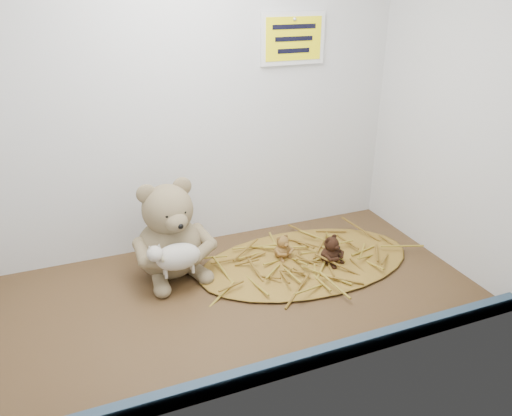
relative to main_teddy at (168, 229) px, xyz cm
name	(u,v)px	position (x,y,z in cm)	size (l,w,h in cm)	color
alcove_shell	(208,101)	(9.68, -6.15, 32.31)	(120.40, 60.20, 90.40)	#3A2A14
front_rail	(274,369)	(9.68, -43.95, -10.89)	(119.28, 2.20, 3.60)	#375069
straw_bed	(306,261)	(34.46, -8.28, -12.12)	(58.89, 34.20, 1.14)	olive
main_teddy	(168,229)	(0.00, 0.00, 0.00)	(20.46, 21.60, 25.38)	#8E8157
toy_lamb	(178,257)	(0.00, -9.10, -3.03)	(14.09, 8.60, 9.11)	beige
mini_teddy_tan	(282,246)	(29.18, -4.64, -8.25)	(5.32, 5.61, 6.59)	brown
mini_teddy_brown	(331,249)	(39.74, -11.92, -7.61)	(6.36, 6.71, 7.89)	black
wall_sign	(293,39)	(39.68, 14.25, 42.31)	(16.00, 1.20, 11.00)	yellow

